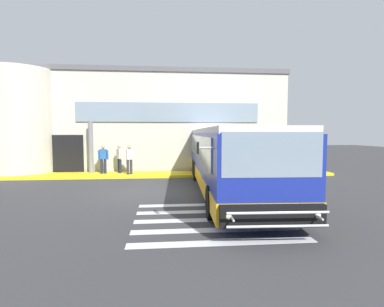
# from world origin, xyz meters

# --- Properties ---
(ground_plane) EXTENTS (80.00, 90.00, 0.02)m
(ground_plane) POSITION_xyz_m (0.00, 0.00, -0.01)
(ground_plane) COLOR #353538
(ground_plane) RESTS_ON ground
(bay_paint_stripes) EXTENTS (4.40, 3.96, 0.01)m
(bay_paint_stripes) POSITION_xyz_m (2.00, -4.20, 0.00)
(bay_paint_stripes) COLOR silver
(bay_paint_stripes) RESTS_ON ground
(terminal_building) EXTENTS (19.08, 13.80, 6.60)m
(terminal_building) POSITION_xyz_m (-0.67, 11.54, 3.29)
(terminal_building) COLOR beige
(terminal_building) RESTS_ON ground
(boarding_curb) EXTENTS (21.28, 2.00, 0.15)m
(boarding_curb) POSITION_xyz_m (0.00, 4.80, 0.07)
(boarding_curb) COLOR yellow
(boarding_curb) RESTS_ON ground
(entry_support_column) EXTENTS (0.28, 0.28, 3.09)m
(entry_support_column) POSITION_xyz_m (-3.66, 5.40, 1.70)
(entry_support_column) COLOR slate
(entry_support_column) RESTS_ON boarding_curb
(bus_main_foreground) EXTENTS (3.56, 12.60, 2.70)m
(bus_main_foreground) POSITION_xyz_m (3.42, -0.03, 1.34)
(bus_main_foreground) COLOR navy
(bus_main_foreground) RESTS_ON ground
(passenger_near_column) EXTENTS (0.59, 0.39, 1.68)m
(passenger_near_column) POSITION_xyz_m (-2.86, 4.98, 1.11)
(passenger_near_column) COLOR #1E2338
(passenger_near_column) RESTS_ON boarding_curb
(passenger_by_doorway) EXTENTS (0.39, 0.51, 1.68)m
(passenger_by_doorway) POSITION_xyz_m (-1.97, 5.17, 1.08)
(passenger_by_doorway) COLOR #1E2338
(passenger_by_doorway) RESTS_ON boarding_curb
(passenger_at_curb_edge) EXTENTS (0.53, 0.37, 1.68)m
(passenger_at_curb_edge) POSITION_xyz_m (-1.31, 4.51, 1.08)
(passenger_at_curb_edge) COLOR #2D2D33
(passenger_at_curb_edge) RESTS_ON boarding_curb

